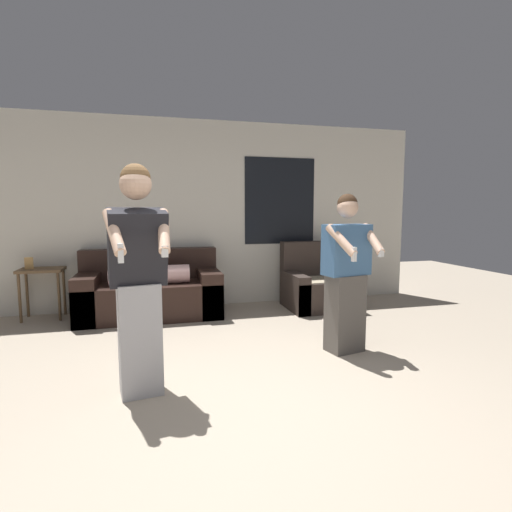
# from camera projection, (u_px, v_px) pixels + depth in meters

# --- Properties ---
(ground_plane) EXTENTS (14.00, 14.00, 0.00)m
(ground_plane) POSITION_uv_depth(u_px,v_px,m) (241.00, 418.00, 2.73)
(ground_plane) COLOR tan
(wall_back) EXTENTS (6.97, 0.07, 2.70)m
(wall_back) POSITION_uv_depth(u_px,v_px,m) (193.00, 214.00, 5.81)
(wall_back) COLOR beige
(wall_back) RESTS_ON ground_plane
(couch) EXTENTS (1.83, 0.86, 0.88)m
(couch) POSITION_uv_depth(u_px,v_px,m) (150.00, 292.00, 5.32)
(couch) COLOR black
(couch) RESTS_ON ground_plane
(armchair) EXTENTS (0.91, 0.82, 0.95)m
(armchair) POSITION_uv_depth(u_px,v_px,m) (317.00, 287.00, 5.80)
(armchair) COLOR #332823
(armchair) RESTS_ON ground_plane
(side_table) EXTENTS (0.53, 0.39, 0.81)m
(side_table) POSITION_uv_depth(u_px,v_px,m) (41.00, 277.00, 5.16)
(side_table) COLOR brown
(side_table) RESTS_ON ground_plane
(person_left) EXTENTS (0.47, 0.55, 1.75)m
(person_left) POSITION_uv_depth(u_px,v_px,m) (138.00, 279.00, 2.98)
(person_left) COLOR #B2B2B7
(person_left) RESTS_ON ground_plane
(person_right) EXTENTS (0.52, 0.52, 1.57)m
(person_right) POSITION_uv_depth(u_px,v_px,m) (346.00, 275.00, 3.94)
(person_right) COLOR #56514C
(person_right) RESTS_ON ground_plane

